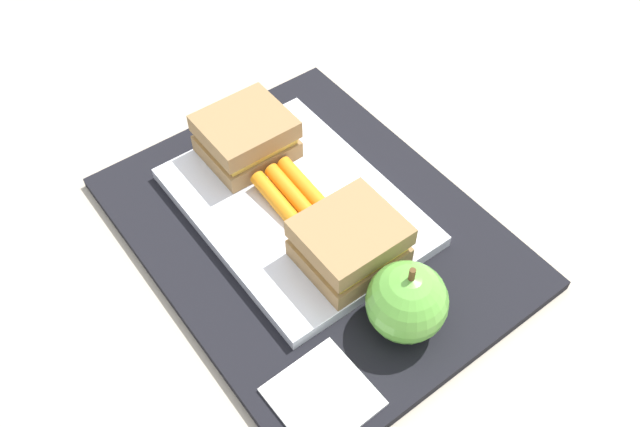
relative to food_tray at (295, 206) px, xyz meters
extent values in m
plane|color=#B7AD99|center=(0.03, 0.00, -0.02)|extent=(2.40, 2.40, 0.00)
cube|color=black|center=(0.03, 0.00, -0.01)|extent=(0.36, 0.28, 0.01)
cube|color=white|center=(0.00, 0.00, 0.00)|extent=(0.23, 0.17, 0.01)
cube|color=#9E7A4C|center=(-0.08, 0.00, 0.01)|extent=(0.07, 0.08, 0.02)
cube|color=#F4CC4C|center=(-0.08, 0.00, 0.03)|extent=(0.07, 0.07, 0.01)
cube|color=#9E7A4C|center=(-0.08, 0.00, 0.04)|extent=(0.07, 0.08, 0.02)
cube|color=#9E7A4C|center=(0.08, 0.00, 0.01)|extent=(0.07, 0.08, 0.02)
cube|color=#F4CC4C|center=(0.08, 0.00, 0.03)|extent=(0.07, 0.07, 0.01)
cube|color=#9E7A4C|center=(0.08, 0.00, 0.04)|extent=(0.07, 0.08, 0.02)
cylinder|color=orange|center=(0.00, -0.02, 0.01)|extent=(0.08, 0.01, 0.02)
cylinder|color=orange|center=(0.00, 0.00, 0.01)|extent=(0.08, 0.01, 0.02)
cylinder|color=orange|center=(0.00, 0.01, 0.01)|extent=(0.08, 0.01, 0.02)
sphere|color=#66B742|center=(0.15, 0.00, 0.03)|extent=(0.06, 0.06, 0.06)
cylinder|color=brown|center=(0.15, 0.00, 0.06)|extent=(0.01, 0.01, 0.01)
cube|color=white|center=(0.16, -0.09, 0.00)|extent=(0.07, 0.07, 0.00)
camera|label=1|loc=(0.33, -0.22, 0.47)|focal=37.54mm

